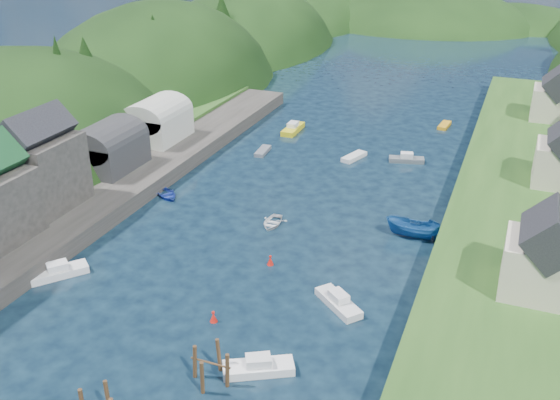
% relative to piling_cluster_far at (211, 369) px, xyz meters
% --- Properties ---
extents(ground, '(600.00, 600.00, 0.00)m').
position_rel_piling_cluster_far_xyz_m(ground, '(-4.02, 46.45, -1.23)').
color(ground, black).
rests_on(ground, ground).
extents(hillside_left, '(44.00, 245.56, 52.00)m').
position_rel_piling_cluster_far_xyz_m(hillside_left, '(-49.02, 71.45, -9.26)').
color(hillside_left, black).
rests_on(hillside_left, ground).
extents(far_hills, '(103.00, 68.00, 44.00)m').
position_rel_piling_cluster_far_xyz_m(far_hills, '(-2.81, 170.45, -12.03)').
color(far_hills, black).
rests_on(far_hills, ground).
extents(hill_trees, '(91.69, 149.63, 11.63)m').
position_rel_piling_cluster_far_xyz_m(hill_trees, '(-4.03, 61.77, 9.84)').
color(hill_trees, black).
rests_on(hill_trees, ground).
extents(quay_left, '(12.00, 110.00, 2.00)m').
position_rel_piling_cluster_far_xyz_m(quay_left, '(-28.02, 16.45, -0.23)').
color(quay_left, '#2D2B28').
rests_on(quay_left, ground).
extents(terrace_left_grass, '(12.00, 110.00, 2.50)m').
position_rel_piling_cluster_far_xyz_m(terrace_left_grass, '(-35.02, 16.45, 0.02)').
color(terrace_left_grass, '#234719').
rests_on(terrace_left_grass, ground).
extents(boat_sheds, '(7.00, 21.00, 7.50)m').
position_rel_piling_cluster_far_xyz_m(boat_sheds, '(-30.02, 35.45, 4.05)').
color(boat_sheds, '#2D2D30').
rests_on(boat_sheds, quay_left).
extents(terrace_right, '(16.00, 120.00, 2.40)m').
position_rel_piling_cluster_far_xyz_m(terrace_right, '(20.98, 36.45, -0.03)').
color(terrace_right, '#234719').
rests_on(terrace_right, ground).
extents(right_bank_cottages, '(9.00, 59.24, 8.41)m').
position_rel_piling_cluster_far_xyz_m(right_bank_cottages, '(23.98, 44.78, 4.62)').
color(right_bank_cottages, beige).
rests_on(right_bank_cottages, terrace_right).
extents(piling_cluster_far, '(3.33, 3.10, 3.58)m').
position_rel_piling_cluster_far_xyz_m(piling_cluster_far, '(0.00, 0.00, 0.00)').
color(piling_cluster_far, '#382314').
rests_on(piling_cluster_far, ground).
extents(channel_buoy_near, '(0.70, 0.70, 1.10)m').
position_rel_piling_cluster_far_xyz_m(channel_buoy_near, '(-3.35, 6.88, -0.75)').
color(channel_buoy_near, '#B4160E').
rests_on(channel_buoy_near, ground).
extents(channel_buoy_far, '(0.70, 0.70, 1.10)m').
position_rel_piling_cluster_far_xyz_m(channel_buoy_far, '(-2.37, 17.59, -0.75)').
color(channel_buoy_far, '#B4160E').
rests_on(channel_buoy_far, ground).
extents(moored_boats, '(36.59, 92.10, 2.32)m').
position_rel_piling_cluster_far_xyz_m(moored_boats, '(-4.96, 14.80, -0.57)').
color(moored_boats, '#1B5398').
rests_on(moored_boats, ground).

